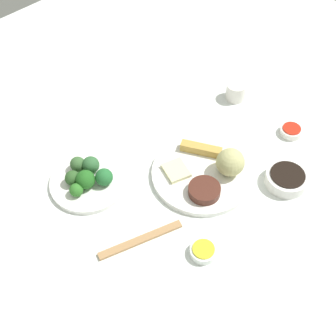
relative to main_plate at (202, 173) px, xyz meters
name	(u,v)px	position (x,y,z in m)	size (l,w,h in m)	color
tabletop	(199,176)	(0.01, 0.00, -0.02)	(2.20, 2.20, 0.02)	white
main_plate	(202,173)	(0.00, 0.00, 0.00)	(0.28, 0.28, 0.02)	white
rice_scoop	(230,162)	(-0.05, -0.05, 0.05)	(0.08, 0.08, 0.08)	tan
spring_roll	(201,149)	(0.05, -0.05, 0.02)	(0.12, 0.03, 0.02)	gold
crab_rangoon_wonton	(176,171)	(0.05, 0.05, 0.01)	(0.07, 0.06, 0.01)	beige
stir_fry_heap	(204,190)	(-0.05, 0.05, 0.02)	(0.09, 0.09, 0.02)	#4B241A
broccoli_plate	(89,181)	(0.21, 0.24, 0.00)	(0.22, 0.22, 0.01)	white
broccoli_floret_0	(85,180)	(0.19, 0.25, 0.03)	(0.05, 0.05, 0.05)	#22621F
broccoli_floret_1	(91,165)	(0.23, 0.21, 0.03)	(0.05, 0.05, 0.05)	#316336
broccoli_floret_2	(78,164)	(0.26, 0.23, 0.03)	(0.04, 0.04, 0.04)	#396133
broccoli_floret_3	(76,190)	(0.19, 0.29, 0.02)	(0.04, 0.04, 0.04)	#307427
broccoli_floret_4	(73,178)	(0.23, 0.27, 0.03)	(0.04, 0.04, 0.04)	#2E5727
broccoli_floret_5	(104,177)	(0.17, 0.21, 0.03)	(0.05, 0.05, 0.05)	#246932
soy_sauce_bowl	(286,179)	(-0.18, -0.14, 0.01)	(0.12, 0.12, 0.03)	white
soy_sauce_bowl_liquid	(288,175)	(-0.18, -0.14, 0.03)	(0.09, 0.09, 0.00)	black
sauce_ramekin_sweet_and_sour	(291,131)	(-0.09, -0.31, 0.00)	(0.07, 0.07, 0.02)	white
sauce_ramekin_sweet_and_sour_liquid	(292,128)	(-0.09, -0.31, 0.01)	(0.05, 0.05, 0.00)	red
sauce_ramekin_hot_mustard	(203,251)	(-0.16, 0.18, 0.00)	(0.07, 0.07, 0.02)	white
sauce_ramekin_hot_mustard_liquid	(204,249)	(-0.16, 0.18, 0.01)	(0.05, 0.05, 0.00)	yellow
teacup	(236,91)	(0.14, -0.32, 0.02)	(0.06, 0.06, 0.05)	white
chopsticks_pair	(141,240)	(-0.03, 0.26, 0.00)	(0.22, 0.02, 0.01)	#AF8252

